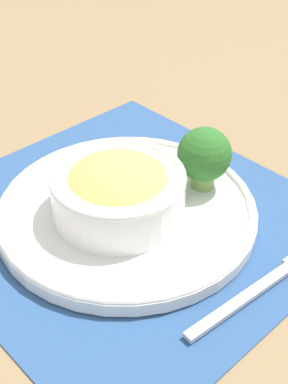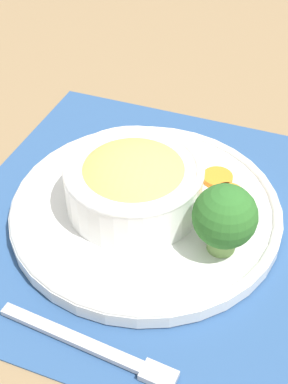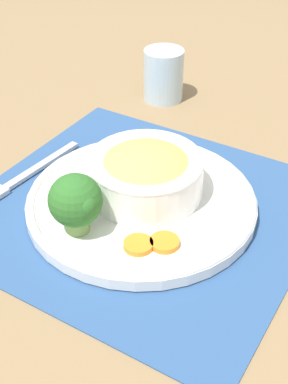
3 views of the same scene
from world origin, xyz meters
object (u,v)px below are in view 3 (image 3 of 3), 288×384
(bowl, at_px, (147,172))
(water_glass, at_px, (163,78))
(broccoli_floret, at_px, (76,201))
(fork, at_px, (26,175))

(bowl, xyz_separation_m, water_glass, (0.11, -0.31, -0.01))
(bowl, relative_size, water_glass, 1.66)
(bowl, height_order, water_glass, water_glass)
(water_glass, bearing_deg, broccoli_floret, 98.44)
(water_glass, bearing_deg, bowl, 109.25)
(water_glass, relative_size, fork, 0.52)
(broccoli_floret, height_order, fork, broccoli_floret)
(broccoli_floret, xyz_separation_m, water_glass, (0.06, -0.42, -0.02))
(fork, bearing_deg, broccoli_floret, 159.70)
(water_glass, bearing_deg, fork, 76.20)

